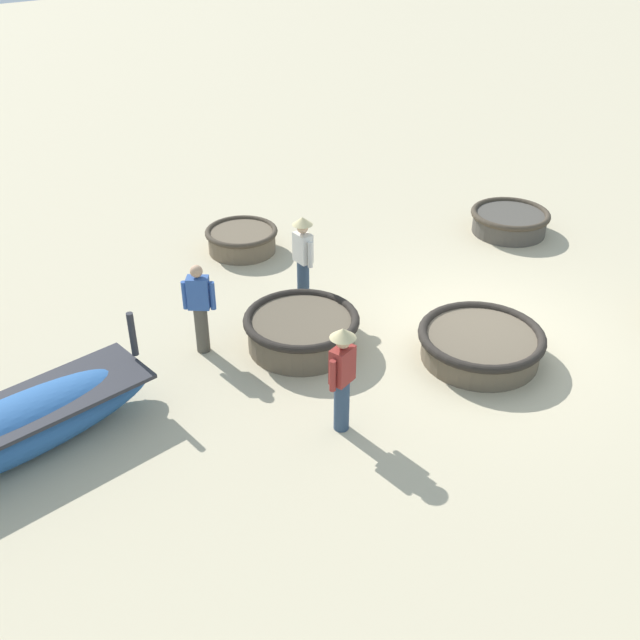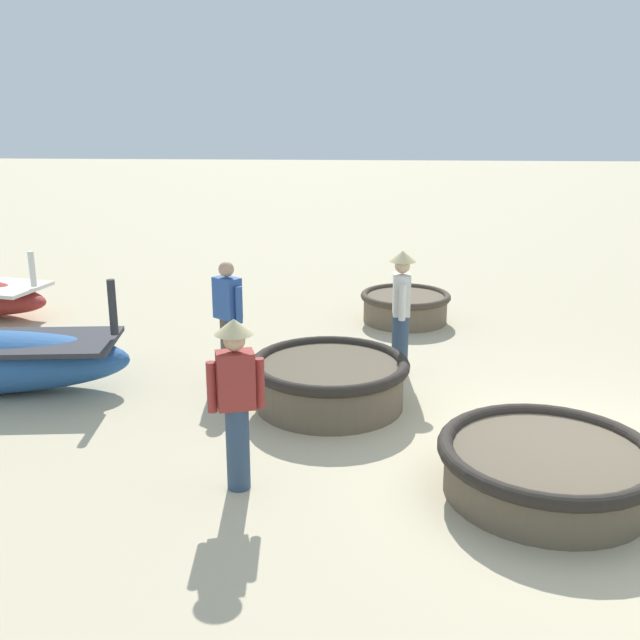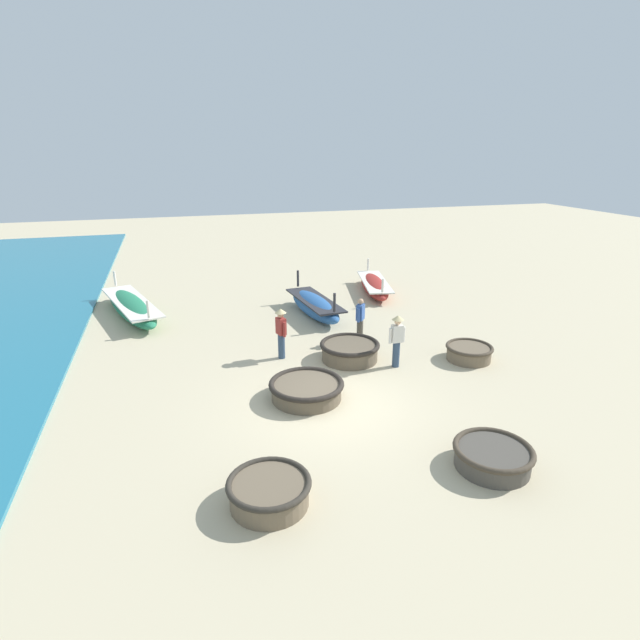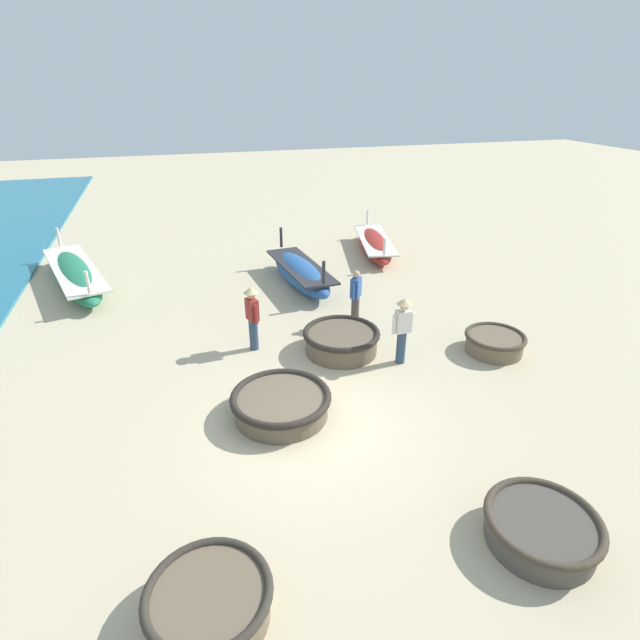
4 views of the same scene
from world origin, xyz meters
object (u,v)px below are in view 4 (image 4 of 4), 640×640
Objects in this scene: coracle_weathered at (341,340)px; fisherman_by_coracle at (356,296)px; fisherman_standing_right at (252,314)px; coracle_far_right at (542,528)px; coracle_tilted at (209,602)px; fisherman_hauling at (403,327)px; coracle_center at (281,403)px; long_boat_green_hull at (301,273)px; coracle_front_left at (495,342)px; long_boat_red_hull at (375,244)px; long_boat_white_hull at (75,275)px.

coracle_weathered is 1.69m from fisherman_by_coracle.
fisherman_standing_right reaches higher than fisherman_by_coracle.
coracle_tilted reaches higher than coracle_far_right.
fisherman_standing_right is 3.63m from fisherman_hauling.
coracle_tilted is 0.97× the size of fisherman_standing_right.
coracle_center is 2.95m from fisherman_standing_right.
fisherman_standing_right is at bearing -119.91° from long_boat_green_hull.
coracle_weathered is 1.18× the size of coracle_tilted.
coracle_front_left is at bearing -16.55° from coracle_weathered.
coracle_front_left is at bearing -90.65° from long_boat_red_hull.
fisherman_standing_right reaches higher than coracle_far_right.
fisherman_standing_right is at bearing 91.02° from coracle_center.
fisherman_hauling reaches higher than long_boat_red_hull.
coracle_tilted is at bearing -76.10° from long_boat_white_hull.
coracle_front_left is 0.26× the size of long_boat_white_hull.
coracle_center is at bearing -88.98° from fisherman_standing_right.
long_boat_red_hull reaches higher than coracle_tilted.
fisherman_standing_right and fisherman_hauling have the same top height.
long_boat_red_hull is (2.76, 13.18, 0.07)m from coracle_far_right.
long_boat_red_hull is 2.70× the size of fisherman_standing_right.
fisherman_by_coracle is at bearing -34.10° from long_boat_white_hull.
fisherman_hauling is (0.21, 5.31, 0.69)m from coracle_far_right.
long_boat_green_hull is at bearing 94.31° from coracle_far_right.
long_boat_green_hull is 3.34m from fisherman_by_coracle.
fisherman_standing_right is (-2.21, -3.84, 0.55)m from long_boat_green_hull.
long_boat_green_hull is at bearing 72.18° from coracle_center.
long_boat_white_hull is (-7.87, 12.81, 0.11)m from coracle_far_right.
fisherman_hauling is at bearing 175.42° from coracle_front_left.
long_boat_white_hull reaches higher than coracle_front_left.
long_boat_white_hull is 3.69× the size of fisherman_by_coracle.
coracle_front_left is at bearing -58.52° from long_boat_green_hull.
coracle_center is 3.48m from fisherman_hauling.
long_boat_red_hull is 6.33m from fisherman_by_coracle.
long_boat_green_hull is (-0.81, 10.79, 0.14)m from coracle_far_right.
coracle_front_left is at bearing -36.16° from long_boat_white_hull.
fisherman_hauling reaches higher than coracle_center.
coracle_tilted is at bearing -104.35° from fisherman_standing_right.
coracle_front_left is 6.67m from long_boat_green_hull.
fisherman_hauling is at bearing 45.75° from coracle_tilted.
fisherman_hauling is (1.03, -5.49, 0.55)m from long_boat_green_hull.
coracle_tilted is 14.98m from long_boat_red_hull.
fisherman_by_coracle is at bearing 90.86° from coracle_far_right.
long_boat_green_hull is (2.16, 6.71, 0.13)m from coracle_center.
coracle_tilted is 8.70m from fisherman_by_coracle.
fisherman_hauling reaches higher than coracle_weathered.
fisherman_by_coracle is at bearing 138.63° from coracle_front_left.
fisherman_by_coracle reaches higher than coracle_tilted.
coracle_tilted is 0.36× the size of long_boat_red_hull.
long_boat_green_hull is 7.33m from long_boat_white_hull.
coracle_tilted is 0.97× the size of fisherman_hauling.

